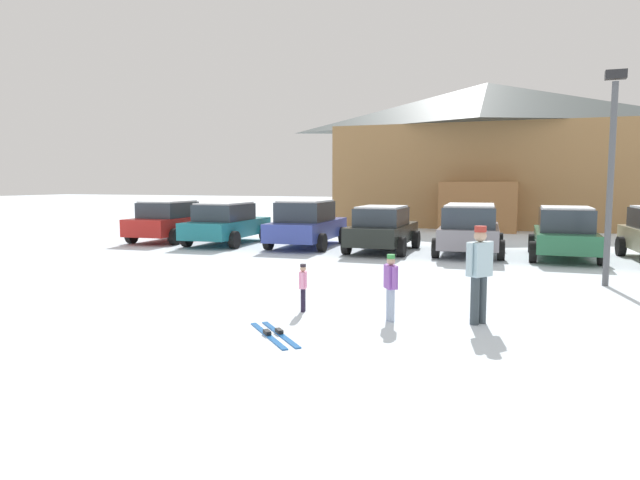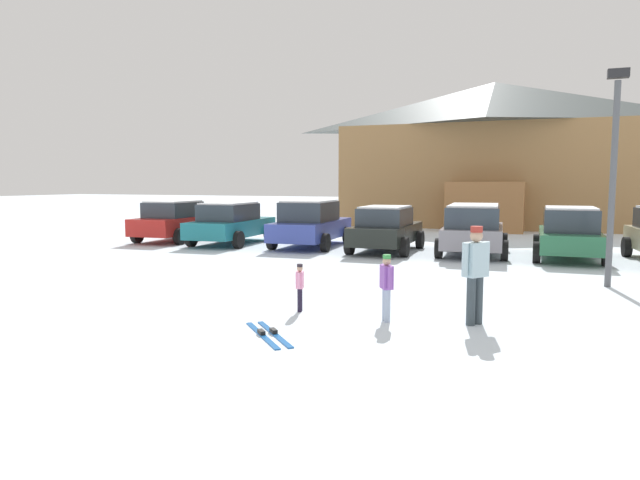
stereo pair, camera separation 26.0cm
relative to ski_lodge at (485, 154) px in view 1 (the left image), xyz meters
name	(u,v)px [view 1 (the left image)]	position (x,y,z in m)	size (l,w,h in m)	color
ground	(118,361)	(-2.42, -26.83, -3.94)	(160.00, 160.00, 0.00)	white
ski_lodge	(485,154)	(0.00, 0.00, 0.00)	(16.27, 9.32, 7.78)	#A07647
parked_red_sedan	(170,221)	(-11.13, -13.44, -3.11)	(2.33, 4.36, 1.64)	#B31F1B
parked_teal_hatchback	(226,223)	(-8.42, -13.63, -3.12)	(2.37, 4.59, 1.62)	#1B717D
parked_blue_hatchback	(307,223)	(-5.18, -13.34, -3.08)	(2.42, 4.67, 1.73)	#3646A2
parked_black_sedan	(383,228)	(-2.19, -13.76, -3.14)	(2.13, 4.15, 1.58)	black
parked_grey_wagon	(470,227)	(0.70, -13.49, -3.04)	(2.43, 4.31, 1.67)	gray
parked_green_coupe	(565,233)	(3.61, -13.53, -3.12)	(2.17, 4.21, 1.63)	#286A45
skier_child_in_purple_jacket	(391,283)	(0.46, -23.34, -3.28)	(0.29, 0.38, 1.16)	#9CACC6
skier_child_in_pink_snowsuit	(303,285)	(-1.23, -23.21, -3.44)	(0.18, 0.32, 0.89)	#20192D
skier_adult_in_blue_parka	(479,269)	(1.90, -23.01, -3.00)	(0.43, 0.53, 1.67)	#374248
pair_of_skis	(274,334)	(-1.03, -24.90, -3.92)	(1.35, 1.40, 0.08)	#195CAF
lamp_post	(611,165)	(4.31, -18.28, -1.16)	(0.44, 0.24, 4.89)	#515459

